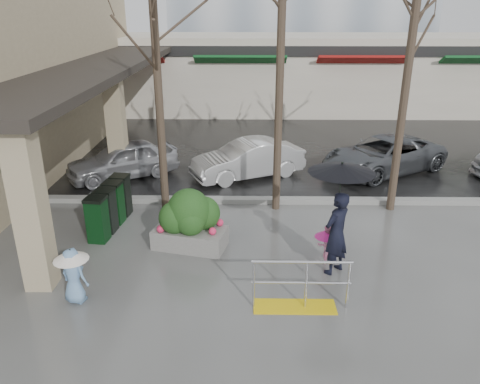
{
  "coord_description": "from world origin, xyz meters",
  "views": [
    {
      "loc": [
        0.36,
        -8.84,
        5.44
      ],
      "look_at": [
        0.19,
        1.58,
        1.3
      ],
      "focal_mm": 35.0,
      "sensor_mm": 36.0,
      "label": 1
    }
  ],
  "objects_px": {
    "handrail": "(298,291)",
    "news_boxes": "(110,206)",
    "child_blue": "(73,271)",
    "tree_mideast": "(413,31)",
    "car_c": "(384,155)",
    "child_pink": "(326,241)",
    "car_b": "(248,159)",
    "planter": "(190,220)",
    "car_a": "(123,160)",
    "tree_west": "(154,22)",
    "woman": "(338,210)",
    "tree_midwest": "(282,15)"
  },
  "relations": [
    {
      "from": "news_boxes",
      "to": "car_a",
      "type": "relative_size",
      "value": 0.57
    },
    {
      "from": "tree_west",
      "to": "child_blue",
      "type": "xyz_separation_m",
      "value": [
        -1.0,
        -4.66,
        -4.39
      ]
    },
    {
      "from": "car_b",
      "to": "car_a",
      "type": "bearing_deg",
      "value": -114.45
    },
    {
      "from": "handrail",
      "to": "tree_west",
      "type": "bearing_deg",
      "value": 124.99
    },
    {
      "from": "child_pink",
      "to": "car_b",
      "type": "relative_size",
      "value": 0.24
    },
    {
      "from": "car_c",
      "to": "child_blue",
      "type": "bearing_deg",
      "value": -76.1
    },
    {
      "from": "woman",
      "to": "car_c",
      "type": "distance_m",
      "value": 7.36
    },
    {
      "from": "child_blue",
      "to": "news_boxes",
      "type": "bearing_deg",
      "value": -64.6
    },
    {
      "from": "woman",
      "to": "car_c",
      "type": "xyz_separation_m",
      "value": [
        2.85,
        6.73,
        -0.86
      ]
    },
    {
      "from": "child_pink",
      "to": "tree_west",
      "type": "bearing_deg",
      "value": -57.68
    },
    {
      "from": "planter",
      "to": "car_b",
      "type": "bearing_deg",
      "value": 74.61
    },
    {
      "from": "news_boxes",
      "to": "planter",
      "type": "bearing_deg",
      "value": -19.41
    },
    {
      "from": "handrail",
      "to": "news_boxes",
      "type": "height_order",
      "value": "news_boxes"
    },
    {
      "from": "tree_midwest",
      "to": "woman",
      "type": "distance_m",
      "value": 5.22
    },
    {
      "from": "child_blue",
      "to": "news_boxes",
      "type": "distance_m",
      "value": 3.39
    },
    {
      "from": "handrail",
      "to": "tree_west",
      "type": "distance_m",
      "value": 7.52
    },
    {
      "from": "car_a",
      "to": "car_b",
      "type": "distance_m",
      "value": 4.23
    },
    {
      "from": "tree_west",
      "to": "car_b",
      "type": "bearing_deg",
      "value": 48.17
    },
    {
      "from": "car_c",
      "to": "news_boxes",
      "type": "bearing_deg",
      "value": -91.79
    },
    {
      "from": "tree_midwest",
      "to": "car_c",
      "type": "relative_size",
      "value": 1.54
    },
    {
      "from": "child_pink",
      "to": "car_c",
      "type": "bearing_deg",
      "value": -136.51
    },
    {
      "from": "child_blue",
      "to": "tree_mideast",
      "type": "bearing_deg",
      "value": -126.46
    },
    {
      "from": "tree_mideast",
      "to": "car_c",
      "type": "relative_size",
      "value": 1.43
    },
    {
      "from": "tree_mideast",
      "to": "car_b",
      "type": "bearing_deg",
      "value": 147.08
    },
    {
      "from": "news_boxes",
      "to": "car_c",
      "type": "distance_m",
      "value": 9.51
    },
    {
      "from": "car_a",
      "to": "car_c",
      "type": "height_order",
      "value": "same"
    },
    {
      "from": "news_boxes",
      "to": "car_b",
      "type": "relative_size",
      "value": 0.55
    },
    {
      "from": "car_a",
      "to": "tree_midwest",
      "type": "bearing_deg",
      "value": 32.11
    },
    {
      "from": "news_boxes",
      "to": "car_c",
      "type": "xyz_separation_m",
      "value": [
        8.35,
        4.55,
        0.05
      ]
    },
    {
      "from": "child_blue",
      "to": "planter",
      "type": "distance_m",
      "value": 3.05
    },
    {
      "from": "tree_mideast",
      "to": "child_blue",
      "type": "height_order",
      "value": "tree_mideast"
    },
    {
      "from": "handrail",
      "to": "news_boxes",
      "type": "xyz_separation_m",
      "value": [
        -4.58,
        3.51,
        0.2
      ]
    },
    {
      "from": "tree_mideast",
      "to": "child_pink",
      "type": "xyz_separation_m",
      "value": [
        -2.35,
        -3.06,
        -4.33
      ]
    },
    {
      "from": "car_b",
      "to": "child_pink",
      "type": "bearing_deg",
      "value": -8.8
    },
    {
      "from": "news_boxes",
      "to": "car_c",
      "type": "relative_size",
      "value": 0.47
    },
    {
      "from": "tree_mideast",
      "to": "child_pink",
      "type": "relative_size",
      "value": 7.12
    },
    {
      "from": "news_boxes",
      "to": "handrail",
      "type": "bearing_deg",
      "value": -30.98
    },
    {
      "from": "tree_west",
      "to": "child_blue",
      "type": "relative_size",
      "value": 5.86
    },
    {
      "from": "tree_mideast",
      "to": "woman",
      "type": "distance_m",
      "value": 5.32
    },
    {
      "from": "handrail",
      "to": "news_boxes",
      "type": "relative_size",
      "value": 0.9
    },
    {
      "from": "handrail",
      "to": "tree_mideast",
      "type": "distance_m",
      "value": 7.28
    },
    {
      "from": "child_blue",
      "to": "planter",
      "type": "bearing_deg",
      "value": -109.37
    },
    {
      "from": "car_a",
      "to": "car_b",
      "type": "relative_size",
      "value": 0.97
    },
    {
      "from": "child_blue",
      "to": "handrail",
      "type": "bearing_deg",
      "value": -160.12
    },
    {
      "from": "handrail",
      "to": "child_blue",
      "type": "bearing_deg",
      "value": 178.22
    },
    {
      "from": "tree_mideast",
      "to": "news_boxes",
      "type": "bearing_deg",
      "value": -170.53
    },
    {
      "from": "tree_midwest",
      "to": "car_b",
      "type": "height_order",
      "value": "tree_midwest"
    },
    {
      "from": "child_blue",
      "to": "tree_west",
      "type": "bearing_deg",
      "value": -80.44
    },
    {
      "from": "car_a",
      "to": "car_b",
      "type": "bearing_deg",
      "value": 60.45
    },
    {
      "from": "tree_west",
      "to": "car_b",
      "type": "relative_size",
      "value": 1.78
    }
  ]
}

